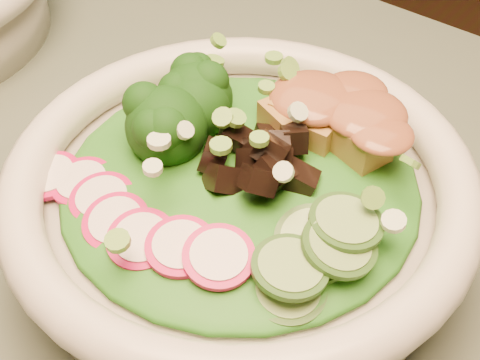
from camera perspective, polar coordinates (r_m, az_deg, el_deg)
The scene contains 9 objects.
salad_bowl at distance 0.41m, azimuth -0.00°, elevation -2.04°, with size 0.28×0.28×0.08m.
lettuce_bed at distance 0.40m, azimuth -0.00°, elevation 0.10°, with size 0.22×0.22×0.03m, color #185D13.
broccoli_florets at distance 0.43m, azimuth -5.16°, elevation 6.77°, with size 0.08×0.07×0.05m, color black, non-canonical shape.
radish_slices at distance 0.37m, azimuth -8.84°, elevation -3.84°, with size 0.12×0.04×0.02m, color #B70E4A, non-canonical shape.
cucumber_slices at distance 0.35m, azimuth 6.03°, elevation -5.01°, with size 0.07×0.07×0.04m, color #80A85D, non-canonical shape.
mushroom_heap at distance 0.39m, azimuth 1.57°, elevation 2.40°, with size 0.07×0.07×0.04m, color black, non-canonical shape.
tofu_cubes at distance 0.42m, azimuth 7.78°, elevation 4.74°, with size 0.09×0.06×0.04m, color olive, non-canonical shape.
peanut_sauce at distance 0.41m, azimuth 7.97°, elevation 6.21°, with size 0.07×0.06×0.02m, color brown.
scallion_garnish at distance 0.38m, azimuth -0.00°, elevation 2.87°, with size 0.20×0.20×0.03m, color #649D37, non-canonical shape.
Camera 1 is at (0.18, -0.16, 1.09)m, focal length 50.00 mm.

